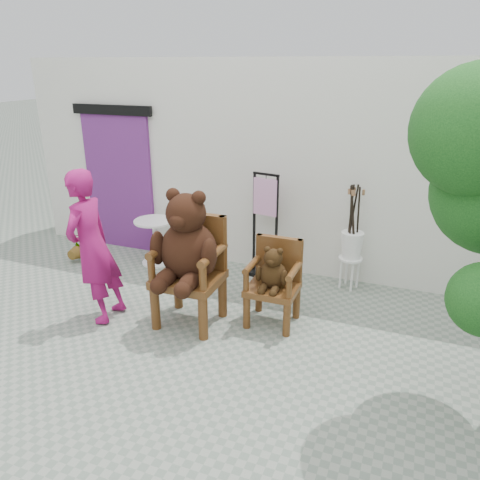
{
  "coord_description": "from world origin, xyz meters",
  "views": [
    {
      "loc": [
        1.5,
        -3.63,
        2.93
      ],
      "look_at": [
        -0.38,
        1.21,
        0.95
      ],
      "focal_mm": 35.0,
      "sensor_mm": 36.0,
      "label": 1
    }
  ],
  "objects_px": {
    "display_stand": "(265,237)",
    "chair_big": "(188,251)",
    "cafe_table": "(155,237)",
    "person": "(92,247)",
    "chair_small": "(274,276)",
    "stool_bucket": "(352,245)"
  },
  "relations": [
    {
      "from": "cafe_table",
      "to": "display_stand",
      "type": "xyz_separation_m",
      "value": [
        1.69,
        0.21,
        0.14
      ]
    },
    {
      "from": "display_stand",
      "to": "chair_big",
      "type": "bearing_deg",
      "value": -93.9
    },
    {
      "from": "chair_big",
      "to": "chair_small",
      "type": "xyz_separation_m",
      "value": [
        0.92,
        0.37,
        -0.32
      ]
    },
    {
      "from": "chair_small",
      "to": "cafe_table",
      "type": "relative_size",
      "value": 1.44
    },
    {
      "from": "person",
      "to": "cafe_table",
      "type": "height_order",
      "value": "person"
    },
    {
      "from": "cafe_table",
      "to": "stool_bucket",
      "type": "bearing_deg",
      "value": 4.22
    },
    {
      "from": "chair_small",
      "to": "cafe_table",
      "type": "distance_m",
      "value": 2.44
    },
    {
      "from": "stool_bucket",
      "to": "chair_big",
      "type": "bearing_deg",
      "value": -135.64
    },
    {
      "from": "chair_big",
      "to": "person",
      "type": "distance_m",
      "value": 1.14
    },
    {
      "from": "stool_bucket",
      "to": "display_stand",
      "type": "bearing_deg",
      "value": -179.88
    },
    {
      "from": "chair_big",
      "to": "chair_small",
      "type": "bearing_deg",
      "value": 21.76
    },
    {
      "from": "cafe_table",
      "to": "person",
      "type": "bearing_deg",
      "value": -83.44
    },
    {
      "from": "chair_big",
      "to": "stool_bucket",
      "type": "height_order",
      "value": "chair_big"
    },
    {
      "from": "chair_big",
      "to": "person",
      "type": "bearing_deg",
      "value": -165.35
    },
    {
      "from": "chair_big",
      "to": "stool_bucket",
      "type": "relative_size",
      "value": 1.13
    },
    {
      "from": "chair_big",
      "to": "display_stand",
      "type": "xyz_separation_m",
      "value": [
        0.4,
        1.59,
        -0.33
      ]
    },
    {
      "from": "chair_small",
      "to": "person",
      "type": "distance_m",
      "value": 2.15
    },
    {
      "from": "chair_big",
      "to": "cafe_table",
      "type": "relative_size",
      "value": 2.32
    },
    {
      "from": "display_stand",
      "to": "cafe_table",
      "type": "bearing_deg",
      "value": -162.48
    },
    {
      "from": "chair_big",
      "to": "stool_bucket",
      "type": "distance_m",
      "value": 2.29
    },
    {
      "from": "display_stand",
      "to": "stool_bucket",
      "type": "relative_size",
      "value": 1.04
    },
    {
      "from": "chair_big",
      "to": "display_stand",
      "type": "height_order",
      "value": "chair_big"
    }
  ]
}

